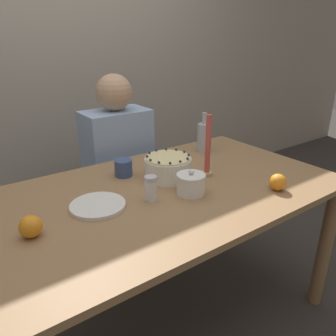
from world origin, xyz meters
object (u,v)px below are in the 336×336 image
sugar_bowl (191,184)px  sugar_shaker (151,188)px  cake (168,167)px  bottle (204,137)px  person_man_blue_shirt (119,181)px  candle (208,151)px

sugar_bowl → sugar_shaker: 0.18m
cake → sugar_bowl: 0.20m
sugar_shaker → bottle: 0.69m
sugar_shaker → cake: bearing=37.4°
bottle → person_man_blue_shirt: 0.62m
sugar_bowl → bottle: size_ratio=0.54×
candle → bottle: bearing=51.3°
sugar_bowl → sugar_shaker: sugar_bowl is taller
cake → sugar_bowl: bearing=-96.4°
sugar_shaker → person_man_blue_shirt: 0.80m
candle → cake: bearing=153.0°
bottle → cake: bearing=-153.8°
sugar_bowl → candle: (0.20, 0.11, 0.08)m
bottle → person_man_blue_shirt: bearing=135.8°
sugar_shaker → person_man_blue_shirt: (0.21, 0.72, -0.29)m
sugar_bowl → person_man_blue_shirt: bearing=86.9°
sugar_bowl → candle: size_ratio=0.41×
cake → sugar_bowl: size_ratio=1.79×
sugar_shaker → candle: bearing=9.5°
person_man_blue_shirt → candle: bearing=103.2°
sugar_shaker → bottle: bottle is taller
sugar_shaker → person_man_blue_shirt: size_ratio=0.09×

